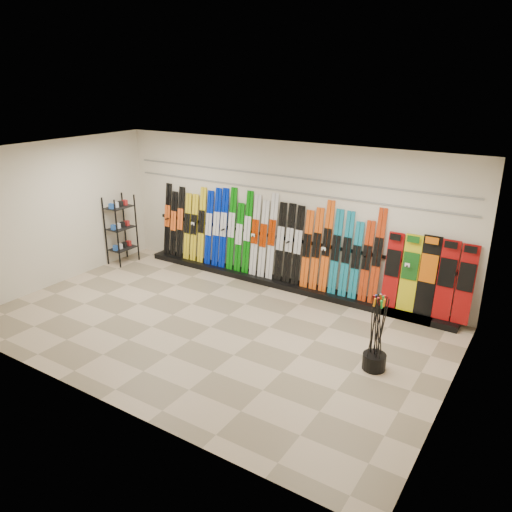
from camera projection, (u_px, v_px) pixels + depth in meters
The scene contains 13 objects.
floor at pixel (211, 327), 8.85m from camera, with size 8.00×8.00×0.00m, color gray.
back_wall at pixel (282, 214), 10.33m from camera, with size 8.00×8.00×0.00m, color beige.
left_wall at pixel (55, 214), 10.36m from camera, with size 5.00×5.00×0.00m, color beige.
right_wall at pixel (458, 302), 6.33m from camera, with size 5.00×5.00×0.00m, color beige.
ceiling at pixel (205, 157), 7.83m from camera, with size 8.00×8.00×0.00m, color silver.
ski_rack_base at pixel (285, 284), 10.53m from camera, with size 8.00×0.40×0.12m, color black.
skis at pixel (260, 237), 10.62m from camera, with size 5.36×0.28×1.82m.
snowboards at pixel (428, 277), 8.88m from camera, with size 1.57×0.23×1.46m.
accessory_rack at pixel (121, 230), 11.67m from camera, with size 0.40×0.60×1.61m, color black.
pole_bin at pixel (374, 361), 7.56m from camera, with size 0.35×0.35×0.25m, color black.
ski_poles at pixel (377, 333), 7.40m from camera, with size 0.25×0.31×1.18m.
slatwall_rail_0 at pixel (282, 191), 10.14m from camera, with size 7.60×0.02×0.03m, color gray.
slatwall_rail_1 at pixel (282, 176), 10.04m from camera, with size 7.60×0.02×0.03m, color gray.
Camera 1 is at (4.92, -6.23, 4.21)m, focal length 35.00 mm.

